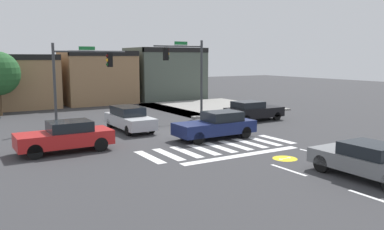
{
  "coord_description": "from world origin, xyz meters",
  "views": [
    {
      "loc": [
        -11.87,
        -21.33,
        4.66
      ],
      "look_at": [
        1.25,
        0.33,
        1.02
      ],
      "focal_mm": 37.61,
      "sensor_mm": 36.0,
      "label": 1
    }
  ],
  "objects_px": {
    "car_black": "(253,111)",
    "car_silver": "(129,118)",
    "traffic_signal_northeast": "(186,65)",
    "traffic_signal_northwest": "(81,70)",
    "car_navy": "(216,125)",
    "car_red": "(66,136)",
    "car_gray": "(369,160)"
  },
  "relations": [
    {
      "from": "traffic_signal_northeast",
      "to": "car_red",
      "type": "relative_size",
      "value": 1.3
    },
    {
      "from": "car_red",
      "to": "car_navy",
      "type": "relative_size",
      "value": 0.96
    },
    {
      "from": "traffic_signal_northwest",
      "to": "car_black",
      "type": "bearing_deg",
      "value": -20.02
    },
    {
      "from": "traffic_signal_northeast",
      "to": "car_black",
      "type": "distance_m",
      "value": 6.06
    },
    {
      "from": "traffic_signal_northwest",
      "to": "car_silver",
      "type": "distance_m",
      "value": 4.86
    },
    {
      "from": "car_black",
      "to": "car_navy",
      "type": "height_order",
      "value": "car_navy"
    },
    {
      "from": "traffic_signal_northwest",
      "to": "car_navy",
      "type": "relative_size",
      "value": 1.17
    },
    {
      "from": "traffic_signal_northeast",
      "to": "car_silver",
      "type": "height_order",
      "value": "traffic_signal_northeast"
    },
    {
      "from": "car_black",
      "to": "car_silver",
      "type": "xyz_separation_m",
      "value": [
        -9.38,
        1.04,
        0.03
      ]
    },
    {
      "from": "car_red",
      "to": "car_black",
      "type": "bearing_deg",
      "value": -168.65
    },
    {
      "from": "traffic_signal_northeast",
      "to": "car_black",
      "type": "xyz_separation_m",
      "value": [
        3.64,
        -3.54,
        -3.31
      ]
    },
    {
      "from": "traffic_signal_northwest",
      "to": "car_gray",
      "type": "relative_size",
      "value": 1.24
    },
    {
      "from": "traffic_signal_northwest",
      "to": "car_gray",
      "type": "height_order",
      "value": "traffic_signal_northwest"
    },
    {
      "from": "traffic_signal_northeast",
      "to": "car_silver",
      "type": "bearing_deg",
      "value": 23.56
    },
    {
      "from": "car_red",
      "to": "car_gray",
      "type": "relative_size",
      "value": 1.02
    },
    {
      "from": "car_silver",
      "to": "traffic_signal_northeast",
      "type": "bearing_deg",
      "value": 113.56
    },
    {
      "from": "car_black",
      "to": "car_red",
      "type": "height_order",
      "value": "car_red"
    },
    {
      "from": "car_silver",
      "to": "car_red",
      "type": "height_order",
      "value": "car_red"
    },
    {
      "from": "traffic_signal_northeast",
      "to": "traffic_signal_northwest",
      "type": "relative_size",
      "value": 1.07
    },
    {
      "from": "traffic_signal_northwest",
      "to": "car_silver",
      "type": "xyz_separation_m",
      "value": [
        2.11,
        -3.15,
        -3.04
      ]
    },
    {
      "from": "car_navy",
      "to": "traffic_signal_northeast",
      "type": "bearing_deg",
      "value": -107.97
    },
    {
      "from": "traffic_signal_northwest",
      "to": "car_navy",
      "type": "distance_m",
      "value": 10.3
    },
    {
      "from": "traffic_signal_northeast",
      "to": "car_navy",
      "type": "bearing_deg",
      "value": 72.03
    },
    {
      "from": "traffic_signal_northwest",
      "to": "car_red",
      "type": "bearing_deg",
      "value": -112.18
    },
    {
      "from": "car_black",
      "to": "traffic_signal_northeast",
      "type": "bearing_deg",
      "value": 135.75
    },
    {
      "from": "traffic_signal_northeast",
      "to": "car_red",
      "type": "height_order",
      "value": "traffic_signal_northeast"
    },
    {
      "from": "car_navy",
      "to": "car_gray",
      "type": "relative_size",
      "value": 1.06
    },
    {
      "from": "car_silver",
      "to": "car_black",
      "type": "bearing_deg",
      "value": 83.69
    },
    {
      "from": "traffic_signal_northwest",
      "to": "car_navy",
      "type": "bearing_deg",
      "value": -56.77
    },
    {
      "from": "car_red",
      "to": "car_gray",
      "type": "bearing_deg",
      "value": 129.75
    },
    {
      "from": "traffic_signal_northwest",
      "to": "car_gray",
      "type": "bearing_deg",
      "value": -71.38
    },
    {
      "from": "traffic_signal_northeast",
      "to": "traffic_signal_northwest",
      "type": "distance_m",
      "value": 7.88
    }
  ]
}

